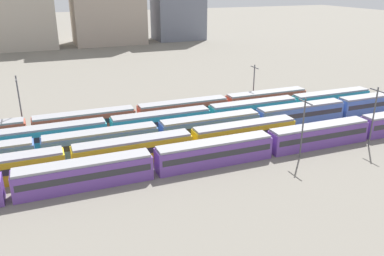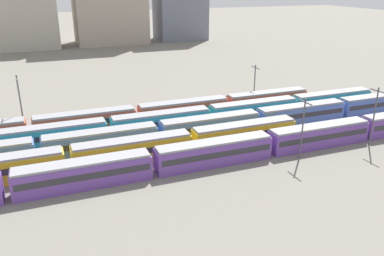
% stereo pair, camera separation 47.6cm
% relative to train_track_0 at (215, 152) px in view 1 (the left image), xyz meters
% --- Properties ---
extents(train_track_0, '(93.60, 3.06, 3.75)m').
position_rel_train_track_0_xyz_m(train_track_0, '(0.00, 0.00, 0.00)').
color(train_track_0, '#6B429E').
rests_on(train_track_0, ground_plane).
extents(train_track_1, '(55.80, 3.06, 3.75)m').
position_rel_train_track_0_xyz_m(train_track_1, '(-11.08, 5.20, -0.00)').
color(train_track_1, yellow).
rests_on(train_track_1, ground_plane).
extents(train_track_2, '(112.50, 3.06, 3.75)m').
position_rel_train_track_0_xyz_m(train_track_2, '(13.36, 10.40, 0.00)').
color(train_track_2, '#4C70BC').
rests_on(train_track_2, ground_plane).
extents(train_track_3, '(93.60, 3.06, 3.75)m').
position_rel_train_track_0_xyz_m(train_track_3, '(-3.43, 15.60, 0.00)').
color(train_track_3, teal).
rests_on(train_track_3, ground_plane).
extents(train_track_4, '(74.70, 3.06, 3.75)m').
position_rel_train_track_0_xyz_m(train_track_4, '(-6.73, 20.80, 0.00)').
color(train_track_4, '#BC4C38').
rests_on(train_track_4, ground_plane).
extents(catenary_pole_0, '(0.24, 3.20, 9.63)m').
position_rel_train_track_0_xyz_m(catenary_pole_0, '(13.29, -2.81, 3.46)').
color(catenary_pole_0, '#4C4C51').
rests_on(catenary_pole_0, ground_plane).
extents(catenary_pole_1, '(0.24, 3.20, 8.94)m').
position_rel_train_track_0_xyz_m(catenary_pole_1, '(20.27, 24.03, 3.10)').
color(catenary_pole_1, '#4C4C51').
rests_on(catenary_pole_1, ground_plane).
extents(catenary_pole_2, '(0.24, 3.20, 10.06)m').
position_rel_train_track_0_xyz_m(catenary_pole_2, '(26.84, -3.12, 3.67)').
color(catenary_pole_2, '#4C4C51').
rests_on(catenary_pole_2, ground_plane).
extents(catenary_pole_3, '(0.24, 3.20, 10.65)m').
position_rel_train_track_0_xyz_m(catenary_pole_3, '(-26.60, 23.86, 3.98)').
color(catenary_pole_3, '#4C4C51').
rests_on(catenary_pole_3, ground_plane).
extents(distant_building_2, '(29.11, 21.10, 31.81)m').
position_rel_train_track_0_xyz_m(distant_building_2, '(-28.52, 125.32, 14.00)').
color(distant_building_2, '#B2A899').
rests_on(distant_building_2, ground_plane).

